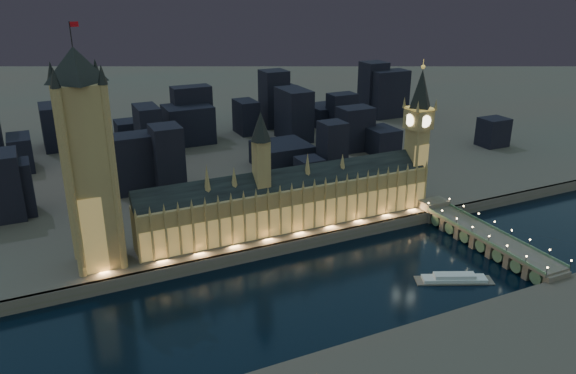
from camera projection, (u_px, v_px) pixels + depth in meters
name	position (u px, v px, depth m)	size (l,w,h in m)	color
ground_plane	(322.00, 283.00, 315.24)	(2000.00, 2000.00, 0.00)	black
north_bank	(137.00, 100.00, 753.18)	(2000.00, 960.00, 8.00)	#424A44
embankment_wall	(290.00, 247.00, 348.46)	(2000.00, 2.50, 8.00)	#515640
palace_of_westminster	(289.00, 199.00, 361.72)	(202.00, 21.59, 78.00)	#967B50
victoria_tower	(87.00, 152.00, 297.24)	(31.68, 31.68, 132.99)	#967B50
elizabeth_tower	(418.00, 125.00, 387.72)	(18.00, 18.00, 101.59)	#967B50
westminster_bridge	(483.00, 238.00, 355.76)	(19.29, 113.00, 15.90)	#515640
river_boat	(454.00, 279.00, 316.71)	(43.94, 27.25, 4.50)	#515640
city_backdrop	(228.00, 124.00, 525.79)	(461.03, 215.63, 88.79)	black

